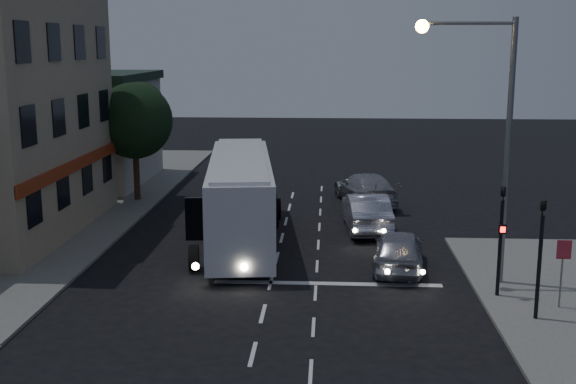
# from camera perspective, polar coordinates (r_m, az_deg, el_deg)

# --- Properties ---
(ground) EXTENTS (120.00, 120.00, 0.00)m
(ground) POSITION_cam_1_polar(r_m,az_deg,el_deg) (23.75, -1.77, -8.72)
(ground) COLOR black
(road_markings) EXTENTS (8.00, 30.55, 0.01)m
(road_markings) POSITION_cam_1_polar(r_m,az_deg,el_deg) (26.80, 1.61, -6.31)
(road_markings) COLOR silver
(road_markings) RESTS_ON ground
(tour_bus) EXTENTS (3.87, 12.15, 3.66)m
(tour_bus) POSITION_cam_1_polar(r_m,az_deg,el_deg) (30.43, -3.79, -0.31)
(tour_bus) COLOR white
(tour_bus) RESTS_ON ground
(car_suv) EXTENTS (2.30, 4.65, 1.52)m
(car_suv) POSITION_cam_1_polar(r_m,az_deg,el_deg) (27.17, 8.75, -4.53)
(car_suv) COLOR #989BA9
(car_suv) RESTS_ON ground
(car_sedan_a) EXTENTS (2.18, 5.21, 1.67)m
(car_sedan_a) POSITION_cam_1_polar(r_m,az_deg,el_deg) (32.68, 6.21, -1.57)
(car_sedan_a) COLOR #B5B5C6
(car_sedan_a) RESTS_ON ground
(car_sedan_b) EXTENTS (3.57, 6.02, 1.64)m
(car_sedan_b) POSITION_cam_1_polar(r_m,az_deg,el_deg) (37.99, 6.14, 0.26)
(car_sedan_b) COLOR #A6A7AE
(car_sedan_b) RESTS_ON ground
(traffic_signal_main) EXTENTS (0.25, 0.35, 4.10)m
(traffic_signal_main) POSITION_cam_1_polar(r_m,az_deg,el_deg) (24.34, 16.50, -2.73)
(traffic_signal_main) COLOR black
(traffic_signal_main) RESTS_ON sidewalk_near
(traffic_signal_side) EXTENTS (0.18, 0.15, 4.10)m
(traffic_signal_side) POSITION_cam_1_polar(r_m,az_deg,el_deg) (22.67, 19.34, -3.96)
(traffic_signal_side) COLOR black
(traffic_signal_side) RESTS_ON sidewalk_near
(regulatory_sign) EXTENTS (0.45, 0.12, 2.20)m
(regulatory_sign) POSITION_cam_1_polar(r_m,az_deg,el_deg) (24.07, 20.88, -5.22)
(regulatory_sign) COLOR slate
(regulatory_sign) RESTS_ON sidewalk_near
(streetlight) EXTENTS (3.32, 0.44, 9.00)m
(streetlight) POSITION_cam_1_polar(r_m,az_deg,el_deg) (25.09, 15.63, 5.43)
(streetlight) COLOR slate
(streetlight) RESTS_ON sidewalk_near
(low_building_north) EXTENTS (9.40, 9.40, 6.50)m
(low_building_north) POSITION_cam_1_polar(r_m,az_deg,el_deg) (45.21, -16.85, 4.94)
(low_building_north) COLOR #B8B2A5
(low_building_north) RESTS_ON sidewalk_far
(street_tree) EXTENTS (4.00, 4.00, 6.20)m
(street_tree) POSITION_cam_1_polar(r_m,az_deg,el_deg) (38.77, -12.06, 5.80)
(street_tree) COLOR black
(street_tree) RESTS_ON sidewalk_far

